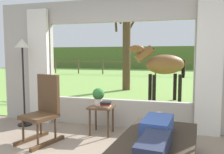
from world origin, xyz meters
name	(u,v)px	position (x,y,z in m)	size (l,w,h in m)	color
back_wall_with_window	(118,65)	(0.00, 2.26, 1.25)	(5.20, 0.12, 2.55)	#ADA599
curtain_panel_left	(39,67)	(-1.69, 2.12, 1.20)	(0.44, 0.10, 2.40)	silver
curtain_panel_right	(209,69)	(1.69, 2.12, 1.20)	(0.44, 0.10, 2.40)	silver
outdoor_pasture_lawn	(154,77)	(0.00, 13.16, 0.01)	(36.00, 21.68, 0.02)	#759E47
distant_hill_ridge	(161,58)	(0.00, 23.00, 1.20)	(36.00, 2.00, 2.40)	#52692F
reclining_person	(156,132)	(0.88, 0.51, 0.52)	(0.41, 1.44, 0.22)	#334C8C
rocking_chair	(44,109)	(-1.02, 1.15, 0.55)	(0.65, 0.79, 1.12)	#4C331E
side_table	(102,111)	(-0.18, 1.72, 0.43)	(0.44, 0.44, 0.52)	#4C331E
potted_plant	(98,95)	(-0.26, 1.78, 0.70)	(0.22, 0.22, 0.32)	silver
book_stack	(106,104)	(-0.08, 1.67, 0.57)	(0.21, 0.17, 0.09)	beige
floor_lamp_left	(23,56)	(-1.87, 1.83, 1.43)	(0.32, 0.32, 1.77)	black
horse	(163,65)	(0.80, 4.91, 1.16)	(1.76, 1.13, 1.73)	brown
pasture_tree	(126,51)	(-0.75, 7.06, 1.62)	(1.18, 1.22, 3.50)	#4C3823
pasture_fence_line	(156,65)	(0.00, 14.57, 0.74)	(16.10, 0.10, 1.10)	brown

